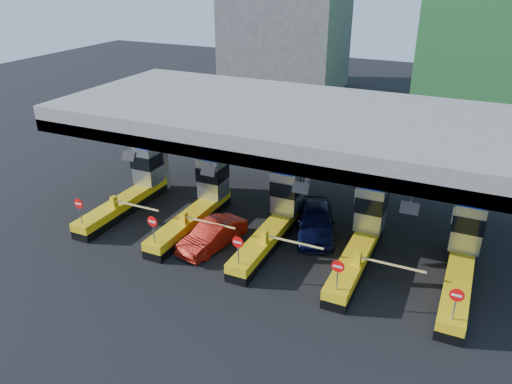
% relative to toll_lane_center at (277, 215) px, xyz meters
% --- Properties ---
extents(ground, '(120.00, 120.00, 0.00)m').
position_rel_toll_lane_center_xyz_m(ground, '(-0.00, -0.28, -1.40)').
color(ground, black).
rests_on(ground, ground).
extents(toll_canopy, '(28.00, 12.09, 7.00)m').
position_rel_toll_lane_center_xyz_m(toll_canopy, '(-0.00, 2.59, 4.74)').
color(toll_canopy, slate).
rests_on(toll_canopy, ground).
extents(toll_lane_far_left, '(4.43, 8.00, 4.16)m').
position_rel_toll_lane_center_xyz_m(toll_lane_far_left, '(-10.00, 0.00, 0.00)').
color(toll_lane_far_left, black).
rests_on(toll_lane_far_left, ground).
extents(toll_lane_left, '(4.43, 8.00, 4.16)m').
position_rel_toll_lane_center_xyz_m(toll_lane_left, '(-5.00, 0.00, 0.00)').
color(toll_lane_left, black).
rests_on(toll_lane_left, ground).
extents(toll_lane_center, '(4.43, 8.00, 4.16)m').
position_rel_toll_lane_center_xyz_m(toll_lane_center, '(0.00, 0.00, 0.00)').
color(toll_lane_center, black).
rests_on(toll_lane_center, ground).
extents(toll_lane_right, '(4.43, 8.00, 4.16)m').
position_rel_toll_lane_center_xyz_m(toll_lane_right, '(5.00, 0.00, 0.00)').
color(toll_lane_right, black).
rests_on(toll_lane_right, ground).
extents(toll_lane_far_right, '(4.43, 8.00, 4.16)m').
position_rel_toll_lane_center_xyz_m(toll_lane_far_right, '(10.00, 0.00, 0.00)').
color(toll_lane_far_right, black).
rests_on(toll_lane_far_right, ground).
extents(bg_building_concrete, '(14.00, 10.00, 18.00)m').
position_rel_toll_lane_center_xyz_m(bg_building_concrete, '(-14.00, 35.72, 7.60)').
color(bg_building_concrete, '#4C4C49').
rests_on(bg_building_concrete, ground).
extents(van, '(3.74, 5.66, 1.79)m').
position_rel_toll_lane_center_xyz_m(van, '(1.97, 1.21, -0.50)').
color(van, black).
rests_on(van, ground).
extents(red_car, '(2.45, 4.70, 1.47)m').
position_rel_toll_lane_center_xyz_m(red_car, '(-2.79, -2.58, -0.66)').
color(red_car, maroon).
rests_on(red_car, ground).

